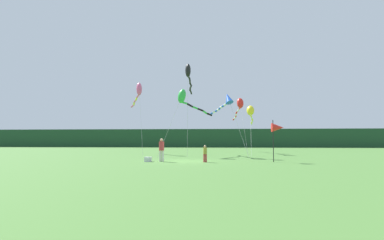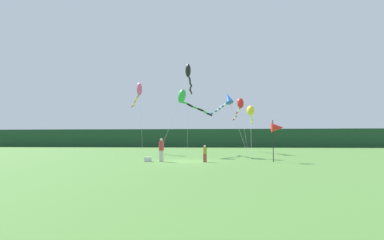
{
  "view_description": "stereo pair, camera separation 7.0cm",
  "coord_description": "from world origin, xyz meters",
  "px_view_note": "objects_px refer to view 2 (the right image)",
  "views": [
    {
      "loc": [
        2.56,
        -23.58,
        1.7
      ],
      "look_at": [
        0.0,
        6.0,
        3.69
      ],
      "focal_mm": 27.66,
      "sensor_mm": 36.0,
      "label": 1
    },
    {
      "loc": [
        2.63,
        -23.58,
        1.7
      ],
      "look_at": [
        0.0,
        6.0,
        3.69
      ],
      "focal_mm": 27.66,
      "sensor_mm": 36.0,
      "label": 2
    }
  ],
  "objects_px": {
    "kite_red": "(240,105)",
    "kite_black": "(188,73)",
    "person_adult": "(161,149)",
    "kite_green": "(185,98)",
    "banner_flag_pole": "(277,128)",
    "kite_rainbow": "(139,91)",
    "kite_blue": "(227,100)",
    "cooler_box": "(148,159)",
    "person_child": "(205,153)",
    "kite_yellow": "(251,112)"
  },
  "relations": [
    {
      "from": "person_adult",
      "to": "kite_red",
      "type": "distance_m",
      "value": 19.88
    },
    {
      "from": "kite_blue",
      "to": "kite_black",
      "type": "bearing_deg",
      "value": 139.14
    },
    {
      "from": "kite_red",
      "to": "kite_black",
      "type": "height_order",
      "value": "kite_black"
    },
    {
      "from": "person_adult",
      "to": "cooler_box",
      "type": "distance_m",
      "value": 1.33
    },
    {
      "from": "kite_red",
      "to": "kite_black",
      "type": "relative_size",
      "value": 0.95
    },
    {
      "from": "cooler_box",
      "to": "kite_blue",
      "type": "xyz_separation_m",
      "value": [
        6.31,
        6.38,
        5.43
      ]
    },
    {
      "from": "kite_yellow",
      "to": "banner_flag_pole",
      "type": "bearing_deg",
      "value": -87.24
    },
    {
      "from": "person_child",
      "to": "kite_yellow",
      "type": "height_order",
      "value": "kite_yellow"
    },
    {
      "from": "banner_flag_pole",
      "to": "kite_rainbow",
      "type": "relative_size",
      "value": 0.36
    },
    {
      "from": "cooler_box",
      "to": "kite_blue",
      "type": "height_order",
      "value": "kite_blue"
    },
    {
      "from": "person_child",
      "to": "kite_blue",
      "type": "xyz_separation_m",
      "value": [
        1.86,
        6.54,
        4.89
      ]
    },
    {
      "from": "kite_red",
      "to": "kite_green",
      "type": "xyz_separation_m",
      "value": [
        -6.44,
        -10.1,
        -0.39
      ]
    },
    {
      "from": "kite_yellow",
      "to": "kite_rainbow",
      "type": "bearing_deg",
      "value": 179.92
    },
    {
      "from": "person_adult",
      "to": "kite_yellow",
      "type": "relative_size",
      "value": 0.23
    },
    {
      "from": "person_adult",
      "to": "kite_green",
      "type": "xyz_separation_m",
      "value": [
        0.96,
        7.54,
        5.02
      ]
    },
    {
      "from": "person_adult",
      "to": "banner_flag_pole",
      "type": "height_order",
      "value": "banner_flag_pole"
    },
    {
      "from": "person_adult",
      "to": "kite_yellow",
      "type": "xyz_separation_m",
      "value": [
        8.37,
        13.05,
        4.08
      ]
    },
    {
      "from": "banner_flag_pole",
      "to": "kite_blue",
      "type": "bearing_deg",
      "value": 121.97
    },
    {
      "from": "person_child",
      "to": "cooler_box",
      "type": "height_order",
      "value": "person_child"
    },
    {
      "from": "banner_flag_pole",
      "to": "kite_yellow",
      "type": "xyz_separation_m",
      "value": [
        -0.61,
        12.76,
        2.47
      ]
    },
    {
      "from": "kite_blue",
      "to": "kite_yellow",
      "type": "distance_m",
      "value": 7.52
    },
    {
      "from": "banner_flag_pole",
      "to": "kite_yellow",
      "type": "relative_size",
      "value": 0.4
    },
    {
      "from": "kite_blue",
      "to": "kite_green",
      "type": "height_order",
      "value": "kite_green"
    },
    {
      "from": "person_child",
      "to": "kite_red",
      "type": "relative_size",
      "value": 0.13
    },
    {
      "from": "cooler_box",
      "to": "kite_green",
      "type": "xyz_separation_m",
      "value": [
        1.98,
        7.71,
        5.85
      ]
    },
    {
      "from": "kite_green",
      "to": "kite_red",
      "type": "bearing_deg",
      "value": 57.48
    },
    {
      "from": "kite_green",
      "to": "kite_black",
      "type": "relative_size",
      "value": 0.69
    },
    {
      "from": "person_child",
      "to": "kite_yellow",
      "type": "xyz_separation_m",
      "value": [
        4.95,
        13.38,
        4.37
      ]
    },
    {
      "from": "kite_rainbow",
      "to": "person_adult",
      "type": "bearing_deg",
      "value": -67.26
    },
    {
      "from": "person_adult",
      "to": "kite_blue",
      "type": "height_order",
      "value": "kite_blue"
    },
    {
      "from": "kite_blue",
      "to": "kite_black",
      "type": "xyz_separation_m",
      "value": [
        -4.14,
        3.59,
        3.56
      ]
    },
    {
      "from": "person_adult",
      "to": "kite_green",
      "type": "relative_size",
      "value": 0.26
    },
    {
      "from": "kite_blue",
      "to": "kite_green",
      "type": "bearing_deg",
      "value": 162.9
    },
    {
      "from": "person_child",
      "to": "banner_flag_pole",
      "type": "height_order",
      "value": "banner_flag_pole"
    },
    {
      "from": "cooler_box",
      "to": "kite_green",
      "type": "relative_size",
      "value": 0.07
    },
    {
      "from": "cooler_box",
      "to": "kite_rainbow",
      "type": "distance_m",
      "value": 15.91
    },
    {
      "from": "kite_red",
      "to": "kite_black",
      "type": "xyz_separation_m",
      "value": [
        -6.25,
        -7.84,
        2.75
      ]
    },
    {
      "from": "person_adult",
      "to": "kite_black",
      "type": "bearing_deg",
      "value": 83.35
    },
    {
      "from": "kite_green",
      "to": "kite_black",
      "type": "height_order",
      "value": "kite_black"
    },
    {
      "from": "kite_blue",
      "to": "kite_black",
      "type": "height_order",
      "value": "kite_black"
    },
    {
      "from": "kite_yellow",
      "to": "kite_green",
      "type": "bearing_deg",
      "value": -143.37
    },
    {
      "from": "banner_flag_pole",
      "to": "kite_rainbow",
      "type": "distance_m",
      "value": 19.99
    },
    {
      "from": "banner_flag_pole",
      "to": "kite_blue",
      "type": "distance_m",
      "value": 7.6
    },
    {
      "from": "person_adult",
      "to": "kite_blue",
      "type": "distance_m",
      "value": 9.37
    },
    {
      "from": "kite_blue",
      "to": "kite_black",
      "type": "relative_size",
      "value": 0.63
    },
    {
      "from": "person_child",
      "to": "kite_blue",
      "type": "relative_size",
      "value": 0.2
    },
    {
      "from": "cooler_box",
      "to": "banner_flag_pole",
      "type": "distance_m",
      "value": 10.31
    },
    {
      "from": "person_child",
      "to": "kite_rainbow",
      "type": "bearing_deg",
      "value": 123.59
    },
    {
      "from": "person_child",
      "to": "kite_black",
      "type": "height_order",
      "value": "kite_black"
    },
    {
      "from": "person_child",
      "to": "banner_flag_pole",
      "type": "relative_size",
      "value": 0.4
    }
  ]
}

